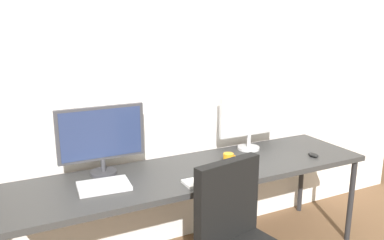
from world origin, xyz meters
TOP-DOWN VIEW (x-y plane):
  - wall_back at (0.00, 1.02)m, footprint 5.04×0.10m
  - desk at (0.00, 0.60)m, footprint 2.64×0.68m
  - monitor_left at (-0.60, 0.81)m, footprint 0.59×0.18m
  - monitor_right at (0.60, 0.81)m, footprint 0.54×0.18m
  - keyboard_main at (0.00, 0.37)m, footprint 0.38×0.13m
  - computer_mouse at (0.94, 0.43)m, footprint 0.06×0.10m
  - laptop_closed at (-0.66, 0.58)m, footprint 0.34×0.25m
  - coffee_mug at (0.26, 0.57)m, footprint 0.11×0.08m

SIDE VIEW (x-z plane):
  - desk at x=0.00m, z-range 0.32..1.06m
  - keyboard_main at x=0.00m, z-range 0.74..0.76m
  - laptop_closed at x=-0.66m, z-range 0.74..0.76m
  - computer_mouse at x=0.94m, z-range 0.74..0.77m
  - coffee_mug at x=0.26m, z-range 0.74..0.83m
  - monitor_right at x=0.60m, z-range 0.77..1.24m
  - monitor_left at x=-0.60m, z-range 0.77..1.24m
  - wall_back at x=0.00m, z-range 0.00..2.60m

